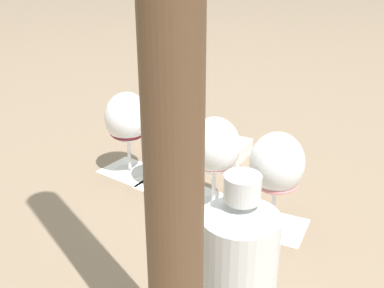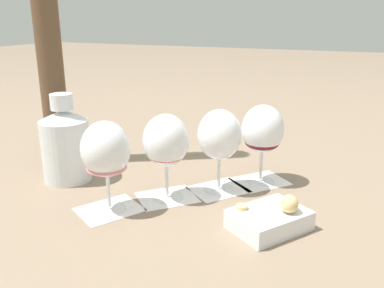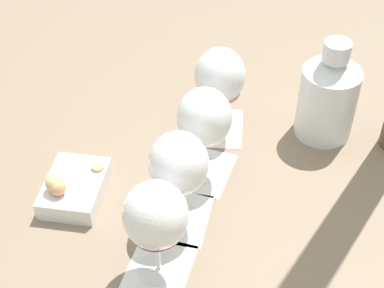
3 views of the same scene
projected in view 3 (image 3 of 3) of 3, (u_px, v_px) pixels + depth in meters
The scene contains 11 objects.
ground_plane at pixel (190, 192), 1.02m from camera, with size 8.00×8.00×0.00m, color #7F6B56.
tasting_card_0 at pixel (218, 128), 1.15m from camera, with size 0.15×0.14×0.00m.
tasting_card_1 at pixel (203, 171), 1.06m from camera, with size 0.15×0.15×0.00m.
tasting_card_2 at pixel (180, 217), 0.98m from camera, with size 0.15×0.15×0.00m.
tasting_card_3 at pixel (159, 269), 0.90m from camera, with size 0.15×0.15×0.00m.
wine_glass_0 at pixel (220, 78), 1.07m from camera, with size 0.09×0.09×0.18m.
wine_glass_1 at pixel (204, 121), 0.98m from camera, with size 0.09×0.09×0.18m.
wine_glass_2 at pixel (179, 167), 0.90m from camera, with size 0.09×0.09×0.18m.
wine_glass_3 at pixel (156, 219), 0.83m from camera, with size 0.09×0.09×0.18m.
ceramic_vase at pixel (328, 95), 1.09m from camera, with size 0.11×0.11×0.20m.
snack_dish at pixel (73, 188), 1.00m from camera, with size 0.16×0.15×0.07m.
Camera 3 is at (0.64, -0.29, 0.75)m, focal length 55.00 mm.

